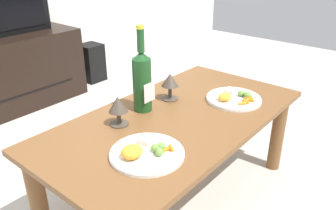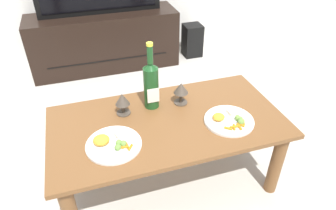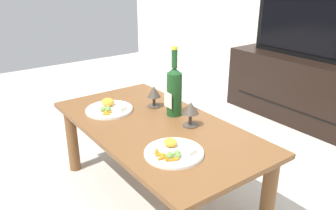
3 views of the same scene
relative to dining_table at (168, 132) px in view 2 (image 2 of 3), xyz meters
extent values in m
plane|color=#B7B2A8|center=(0.00, 0.00, -0.37)|extent=(6.40, 6.40, 0.00)
cube|color=brown|center=(0.00, 0.00, 0.07)|extent=(1.24, 0.65, 0.03)
cylinder|color=brown|center=(0.55, -0.26, -0.16)|extent=(0.07, 0.07, 0.43)
cylinder|color=brown|center=(-0.55, 0.26, -0.16)|extent=(0.07, 0.07, 0.43)
cylinder|color=brown|center=(0.55, 0.26, -0.16)|extent=(0.07, 0.07, 0.43)
cube|color=black|center=(-0.13, 1.60, -0.10)|extent=(1.39, 0.41, 0.54)
cube|color=black|center=(-0.13, 1.40, -0.21)|extent=(1.11, 0.01, 0.01)
cube|color=black|center=(0.78, 1.59, -0.21)|extent=(0.19, 0.19, 0.33)
cylinder|color=#19471E|center=(-0.04, 0.16, 0.20)|extent=(0.08, 0.08, 0.24)
cone|color=#19471E|center=(-0.04, 0.16, 0.33)|extent=(0.08, 0.08, 0.04)
cylinder|color=#19471E|center=(-0.04, 0.16, 0.40)|extent=(0.03, 0.03, 0.10)
cylinder|color=yellow|center=(-0.04, 0.16, 0.45)|extent=(0.03, 0.03, 0.02)
cube|color=silver|center=(-0.04, 0.11, 0.18)|extent=(0.07, 0.00, 0.09)
cylinder|color=#473D33|center=(-0.21, 0.14, 0.08)|extent=(0.08, 0.08, 0.01)
cylinder|color=#473D33|center=(-0.21, 0.14, 0.11)|extent=(0.02, 0.02, 0.05)
cone|color=#473D33|center=(-0.21, 0.14, 0.17)|extent=(0.08, 0.08, 0.07)
cylinder|color=#473D33|center=(0.12, 0.14, 0.08)|extent=(0.08, 0.08, 0.01)
cylinder|color=#473D33|center=(0.12, 0.14, 0.12)|extent=(0.02, 0.02, 0.06)
cone|color=#473D33|center=(0.12, 0.14, 0.18)|extent=(0.08, 0.08, 0.06)
cylinder|color=white|center=(-0.31, -0.11, 0.09)|extent=(0.27, 0.27, 0.01)
torus|color=white|center=(-0.31, -0.11, 0.09)|extent=(0.27, 0.27, 0.01)
ellipsoid|color=orange|center=(-0.36, -0.09, 0.11)|extent=(0.08, 0.07, 0.04)
cube|color=beige|center=(-0.26, -0.06, 0.10)|extent=(0.07, 0.06, 0.02)
cylinder|color=orange|center=(-0.24, -0.16, 0.10)|extent=(0.03, 0.04, 0.01)
cylinder|color=orange|center=(-0.26, -0.15, 0.10)|extent=(0.04, 0.02, 0.01)
cylinder|color=orange|center=(-0.25, -0.15, 0.10)|extent=(0.01, 0.04, 0.01)
cylinder|color=orange|center=(-0.28, -0.14, 0.10)|extent=(0.02, 0.04, 0.01)
sphere|color=olive|center=(-0.29, -0.16, 0.11)|extent=(0.03, 0.03, 0.03)
sphere|color=olive|center=(-0.28, -0.13, 0.11)|extent=(0.03, 0.03, 0.03)
sphere|color=olive|center=(-0.29, -0.15, 0.11)|extent=(0.03, 0.03, 0.03)
sphere|color=olive|center=(-0.26, -0.14, 0.11)|extent=(0.03, 0.03, 0.03)
cylinder|color=white|center=(0.31, -0.11, 0.09)|extent=(0.26, 0.26, 0.01)
torus|color=white|center=(0.31, -0.11, 0.09)|extent=(0.26, 0.26, 0.01)
ellipsoid|color=orange|center=(0.25, -0.09, 0.11)|extent=(0.06, 0.06, 0.04)
cube|color=beige|center=(0.35, -0.06, 0.10)|extent=(0.06, 0.05, 0.02)
cylinder|color=orange|center=(0.27, -0.18, 0.10)|extent=(0.04, 0.03, 0.01)
cylinder|color=orange|center=(0.30, -0.17, 0.10)|extent=(0.04, 0.02, 0.01)
cylinder|color=orange|center=(0.30, -0.18, 0.10)|extent=(0.03, 0.04, 0.01)
cylinder|color=orange|center=(0.33, -0.19, 0.10)|extent=(0.02, 0.04, 0.01)
cylinder|color=orange|center=(0.34, -0.17, 0.10)|extent=(0.04, 0.04, 0.01)
cylinder|color=orange|center=(0.36, -0.16, 0.10)|extent=(0.03, 0.04, 0.01)
cylinder|color=orange|center=(0.36, -0.15, 0.10)|extent=(0.03, 0.04, 0.01)
sphere|color=olive|center=(0.35, -0.12, 0.11)|extent=(0.03, 0.03, 0.03)
sphere|color=olive|center=(0.34, -0.16, 0.11)|extent=(0.03, 0.03, 0.03)
sphere|color=olive|center=(0.36, -0.13, 0.10)|extent=(0.02, 0.02, 0.02)
camera|label=1|loc=(-1.04, -0.81, 0.76)|focal=36.32mm
camera|label=2|loc=(-0.39, -1.22, 1.07)|focal=32.47mm
camera|label=3|loc=(1.34, -0.90, 0.83)|focal=36.35mm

